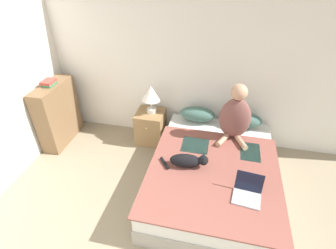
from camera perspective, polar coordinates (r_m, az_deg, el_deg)
The scene contains 11 objects.
wall_back at distance 3.80m, azimuth 11.95°, elevation 12.77°, with size 6.13×0.05×2.55m.
bed at distance 3.44m, azimuth 9.76°, elevation -10.68°, with size 1.53×2.04×0.44m.
pillow_near at distance 3.93m, azimuth 6.41°, elevation 2.24°, with size 0.53×0.26×0.22m.
pillow_far at distance 3.93m, azimuth 16.07°, elevation 1.03°, with size 0.53×0.26×0.22m.
person_sitting at distance 3.55m, azimuth 14.44°, elevation 1.81°, with size 0.41×0.40×0.79m.
cat_tabby at distance 3.12m, azimuth 4.34°, elevation -7.84°, with size 0.59×0.22×0.18m.
laptop_open at distance 2.94m, azimuth 16.90°, elevation -14.00°, with size 0.31×0.30×0.23m.
nightstand at distance 4.16m, azimuth -3.80°, elevation -0.45°, with size 0.42×0.44×0.52m.
table_lamp at distance 3.89m, azimuth -3.72°, elevation 6.57°, with size 0.28×0.28×0.44m.
bookshelf at distance 4.38m, azimuth -22.86°, elevation 2.17°, with size 0.27×0.78×0.97m.
book_stack_top at distance 4.15m, azimuth -24.53°, elevation 8.28°, with size 0.17×0.21×0.07m.
Camera 1 is at (0.02, 0.15, 2.61)m, focal length 28.00 mm.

